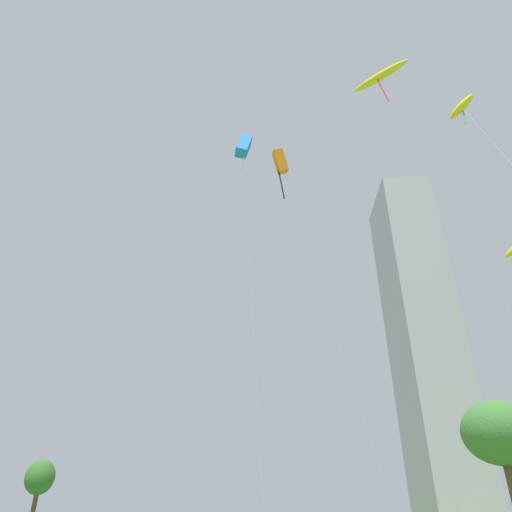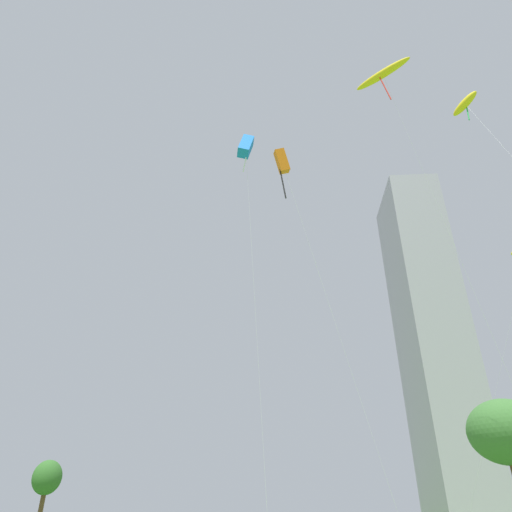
% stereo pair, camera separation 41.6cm
% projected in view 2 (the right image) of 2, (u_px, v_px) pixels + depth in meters
% --- Properties ---
extents(kite_flying_0, '(2.42, 2.10, 29.86)m').
position_uv_depth(kite_flying_0, '(246.00, 147.00, 38.40)').
color(kite_flying_0, silver).
rests_on(kite_flying_0, ground).
extents(kite_flying_1, '(2.13, 11.99, 32.51)m').
position_uv_depth(kite_flying_1, '(465.00, 104.00, 38.28)').
color(kite_flying_1, silver).
rests_on(kite_flying_1, ground).
extents(kite_flying_2, '(7.03, 2.97, 25.07)m').
position_uv_depth(kite_flying_2, '(282.00, 163.00, 33.32)').
color(kite_flying_2, silver).
rests_on(kite_flying_2, ground).
extents(kite_flying_3, '(10.53, 6.51, 34.55)m').
position_uv_depth(kite_flying_3, '(383.00, 75.00, 38.73)').
color(kite_flying_3, silver).
rests_on(kite_flying_3, ground).
extents(park_tree_0, '(5.26, 5.26, 8.85)m').
position_uv_depth(park_tree_0, '(506.00, 432.00, 32.45)').
color(park_tree_0, brown).
rests_on(park_tree_0, ground).
extents(park_tree_1, '(2.36, 2.36, 5.41)m').
position_uv_depth(park_tree_1, '(47.00, 478.00, 38.01)').
color(park_tree_1, brown).
rests_on(park_tree_1, ground).
extents(distant_highrise_0, '(18.83, 27.28, 99.00)m').
position_uv_depth(distant_highrise_0, '(430.00, 329.00, 139.40)').
color(distant_highrise_0, '#939399').
rests_on(distant_highrise_0, ground).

